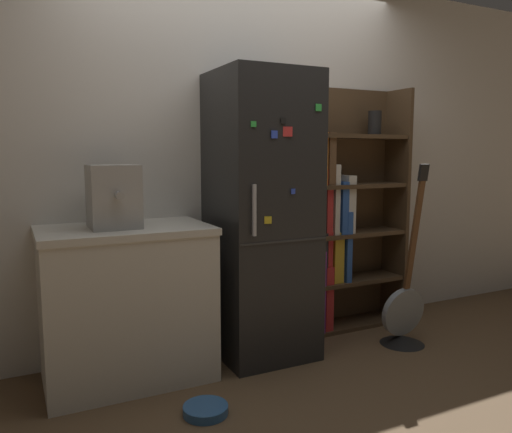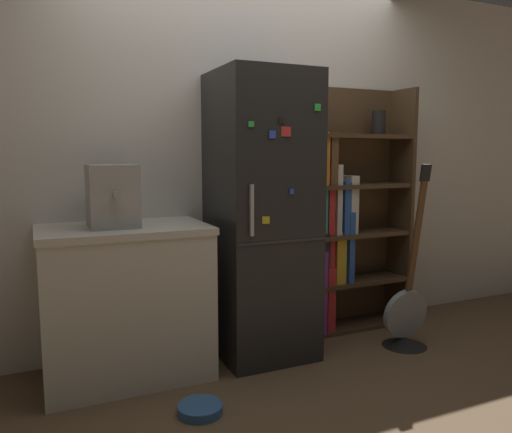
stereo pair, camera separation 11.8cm
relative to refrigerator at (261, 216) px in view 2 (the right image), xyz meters
name	(u,v)px [view 2 (the right image)]	position (x,y,z in m)	size (l,w,h in m)	color
ground_plane	(270,359)	(0.00, -0.14, -0.92)	(16.00, 16.00, 0.00)	brown
wall_back	(241,158)	(0.00, 0.33, 0.38)	(8.00, 0.05, 2.60)	silver
refrigerator	(261,216)	(0.00, 0.00, 0.00)	(0.60, 0.64, 1.84)	black
bookshelf	(337,222)	(0.71, 0.19, -0.10)	(0.91, 0.30, 1.82)	#4C3823
kitchen_counter	(126,302)	(-0.88, 0.01, -0.47)	(0.96, 0.62, 0.91)	beige
espresso_machine	(113,196)	(-0.94, -0.01, 0.17)	(0.27, 0.33, 0.36)	#A5A39E
guitar	(406,321)	(0.95, -0.32, -0.74)	(0.34, 0.31, 1.26)	black
pet_bowl	(200,408)	(-0.63, -0.60, -0.90)	(0.23, 0.23, 0.05)	#3366A5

